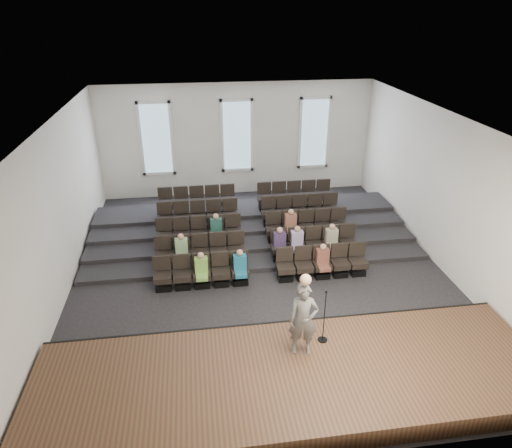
% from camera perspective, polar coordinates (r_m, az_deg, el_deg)
% --- Properties ---
extents(ground, '(14.00, 14.00, 0.00)m').
position_cam_1_polar(ground, '(15.19, 0.52, -5.92)').
color(ground, black).
rests_on(ground, ground).
extents(ceiling, '(12.00, 14.00, 0.02)m').
position_cam_1_polar(ceiling, '(13.23, 0.61, 12.79)').
color(ceiling, white).
rests_on(ceiling, ground).
extents(wall_back, '(12.00, 0.04, 5.00)m').
position_cam_1_polar(wall_back, '(20.61, -2.40, 10.46)').
color(wall_back, white).
rests_on(wall_back, ground).
extents(wall_front, '(12.00, 0.04, 5.00)m').
position_cam_1_polar(wall_front, '(8.21, 8.23, -16.90)').
color(wall_front, white).
rests_on(wall_front, ground).
extents(wall_left, '(0.04, 14.00, 5.00)m').
position_cam_1_polar(wall_left, '(14.48, -23.72, 1.20)').
color(wall_left, white).
rests_on(wall_left, ground).
extents(wall_right, '(0.04, 14.00, 5.00)m').
position_cam_1_polar(wall_right, '(16.01, 22.43, 3.76)').
color(wall_right, white).
rests_on(wall_right, ground).
extents(stage, '(11.80, 3.60, 0.50)m').
position_cam_1_polar(stage, '(11.10, 4.66, -18.76)').
color(stage, '#4C3720').
rests_on(stage, ground).
extents(stage_lip, '(11.80, 0.06, 0.52)m').
position_cam_1_polar(stage_lip, '(12.38, 2.88, -13.05)').
color(stage_lip, black).
rests_on(stage_lip, ground).
extents(risers, '(11.80, 4.80, 0.60)m').
position_cam_1_polar(risers, '(17.85, -0.99, -0.02)').
color(risers, black).
rests_on(risers, ground).
extents(seating_rows, '(6.80, 4.70, 1.67)m').
position_cam_1_polar(seating_rows, '(16.18, -0.28, -1.00)').
color(seating_rows, black).
rests_on(seating_rows, ground).
extents(windows, '(8.44, 0.10, 3.24)m').
position_cam_1_polar(windows, '(20.49, -2.39, 10.95)').
color(windows, white).
rests_on(windows, wall_back).
extents(audience, '(5.45, 2.64, 1.10)m').
position_cam_1_polar(audience, '(15.09, 0.90, -2.59)').
color(audience, '#7EBB4B').
rests_on(audience, seating_rows).
extents(speaker, '(0.74, 0.55, 1.86)m').
position_cam_1_polar(speaker, '(10.83, 5.94, -11.80)').
color(speaker, '#5E5C59').
rests_on(speaker, stage).
extents(mic_stand, '(0.25, 0.25, 1.47)m').
position_cam_1_polar(mic_stand, '(11.50, 8.45, -12.50)').
color(mic_stand, black).
rests_on(mic_stand, stage).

